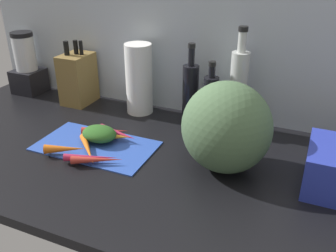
{
  "coord_description": "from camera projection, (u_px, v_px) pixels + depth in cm",
  "views": [
    {
      "loc": [
        50.76,
        -89.15,
        60.38
      ],
      "look_at": [
        11.42,
        1.66,
        11.02
      ],
      "focal_mm": 39.36,
      "sensor_mm": 36.0,
      "label": 1
    }
  ],
  "objects": [
    {
      "name": "paper_towel_roll",
      "position": [
        139.0,
        79.0,
        1.41
      ],
      "size": [
        10.22,
        10.22,
        27.16
      ],
      "primitive_type": "cylinder",
      "color": "white",
      "rests_on": "ground_plane"
    },
    {
      "name": "carrot_0",
      "position": [
        88.0,
        149.0,
        1.16
      ],
      "size": [
        14.25,
        14.53,
        2.36
      ],
      "primitive_type": "cone",
      "rotation": [
        0.0,
        1.57,
        -0.8
      ],
      "color": "orange",
      "rests_on": "cutting_board"
    },
    {
      "name": "blender_appliance",
      "position": [
        27.0,
        67.0,
        1.61
      ],
      "size": [
        12.14,
        12.14,
        26.81
      ],
      "color": "black",
      "rests_on": "ground_plane"
    },
    {
      "name": "carrot_greens_pile",
      "position": [
        99.0,
        134.0,
        1.23
      ],
      "size": [
        11.99,
        9.22,
        5.07
      ],
      "primitive_type": "ellipsoid",
      "color": "#2D6023",
      "rests_on": "cutting_board"
    },
    {
      "name": "wall_back",
      "position": [
        179.0,
        34.0,
        1.36
      ],
      "size": [
        170.0,
        3.0,
        60.0
      ],
      "primitive_type": "cube",
      "color": "#ADB7C1",
      "rests_on": "ground_plane"
    },
    {
      "name": "bottle_2",
      "position": [
        238.0,
        89.0,
        1.28
      ],
      "size": [
        6.15,
        6.15,
        36.38
      ],
      "color": "silver",
      "rests_on": "ground_plane"
    },
    {
      "name": "carrot_2",
      "position": [
        90.0,
        158.0,
        1.12
      ],
      "size": [
        15.71,
        8.43,
        2.38
      ],
      "primitive_type": "cone",
      "rotation": [
        0.0,
        1.57,
        0.4
      ],
      "color": "#B2264C",
      "rests_on": "cutting_board"
    },
    {
      "name": "cutting_board",
      "position": [
        96.0,
        145.0,
        1.22
      ],
      "size": [
        38.89,
        22.11,
        0.8
      ],
      "primitive_type": "cube",
      "color": "#2D51B7",
      "rests_on": "ground_plane"
    },
    {
      "name": "carrot_5",
      "position": [
        105.0,
        131.0,
        1.27
      ],
      "size": [
        15.74,
        9.12,
        2.89
      ],
      "primitive_type": "cone",
      "rotation": [
        0.0,
        1.57,
        0.42
      ],
      "color": "red",
      "rests_on": "cutting_board"
    },
    {
      "name": "bottle_0",
      "position": [
        190.0,
        92.0,
        1.34
      ],
      "size": [
        5.88,
        5.88,
        29.49
      ],
      "color": "black",
      "rests_on": "ground_plane"
    },
    {
      "name": "carrot_1",
      "position": [
        117.0,
        133.0,
        1.25
      ],
      "size": [
        14.97,
        5.37,
        3.31
      ],
      "primitive_type": "cone",
      "rotation": [
        0.0,
        1.57,
        -0.14
      ],
      "color": "#B2264C",
      "rests_on": "cutting_board"
    },
    {
      "name": "carrot_4",
      "position": [
        65.0,
        149.0,
        1.16
      ],
      "size": [
        12.72,
        8.12,
        3.06
      ],
      "primitive_type": "cone",
      "rotation": [
        0.0,
        1.57,
        0.44
      ],
      "color": "orange",
      "rests_on": "cutting_board"
    },
    {
      "name": "carrot_3",
      "position": [
        113.0,
        136.0,
        1.23
      ],
      "size": [
        11.95,
        6.53,
        3.42
      ],
      "primitive_type": "cone",
      "rotation": [
        0.0,
        1.57,
        0.29
      ],
      "color": "orange",
      "rests_on": "cutting_board"
    },
    {
      "name": "bottle_1",
      "position": [
        210.0,
        101.0,
        1.3
      ],
      "size": [
        5.4,
        5.4,
        24.63
      ],
      "color": "black",
      "rests_on": "ground_plane"
    },
    {
      "name": "winter_squash",
      "position": [
        226.0,
        128.0,
        1.04
      ],
      "size": [
        25.91,
        23.4,
        26.97
      ],
      "primitive_type": "ellipsoid",
      "color": "#4C6B47",
      "rests_on": "ground_plane"
    },
    {
      "name": "ground_plane",
      "position": [
        134.0,
        156.0,
        1.19
      ],
      "size": [
        170.0,
        80.0,
        3.0
      ],
      "primitive_type": "cube",
      "color": "black"
    },
    {
      "name": "knife_block",
      "position": [
        78.0,
        78.0,
        1.51
      ],
      "size": [
        10.57,
        13.94,
        25.97
      ],
      "color": "olive",
      "rests_on": "ground_plane"
    },
    {
      "name": "carrot_6",
      "position": [
        97.0,
        160.0,
        1.1
      ],
      "size": [
        14.94,
        8.67,
        2.53
      ],
      "primitive_type": "cone",
      "rotation": [
        0.0,
        1.57,
        0.43
      ],
      "color": "red",
      "rests_on": "cutting_board"
    }
  ]
}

